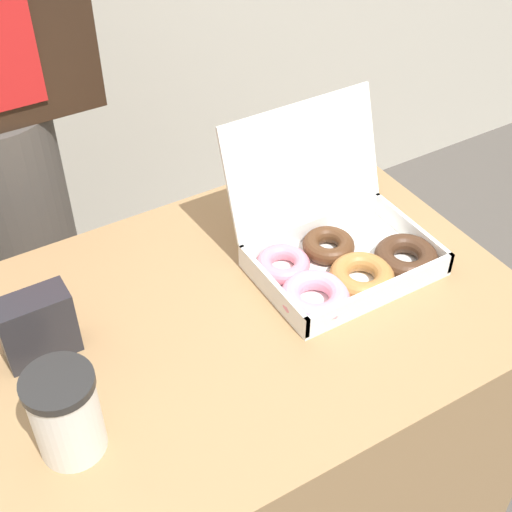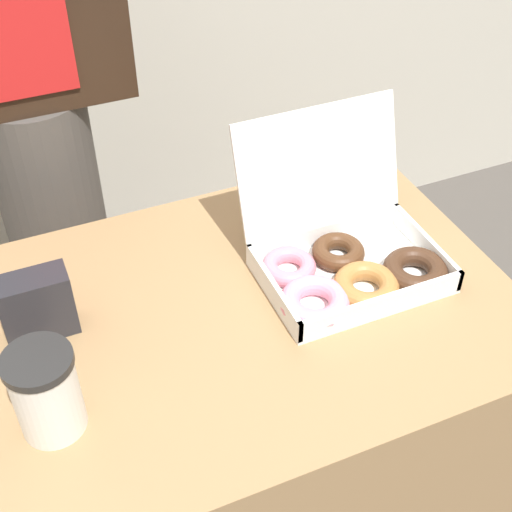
# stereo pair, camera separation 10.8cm
# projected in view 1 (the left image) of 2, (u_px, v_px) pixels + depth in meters

# --- Properties ---
(table) EXTENTS (1.04, 0.63, 0.78)m
(table) POSITION_uv_depth(u_px,v_px,m) (210.00, 466.00, 1.37)
(table) COLOR #99754C
(table) RESTS_ON ground_plane
(donut_box) EXTENTS (0.34, 0.29, 0.24)m
(donut_box) POSITION_uv_depth(u_px,v_px,m) (339.00, 254.00, 1.19)
(donut_box) COLOR white
(donut_box) RESTS_ON table
(coffee_cup) EXTENTS (0.09, 0.09, 0.14)m
(coffee_cup) POSITION_uv_depth(u_px,v_px,m) (66.00, 414.00, 0.91)
(coffee_cup) COLOR silver
(coffee_cup) RESTS_ON table
(napkin_holder) EXTENTS (0.11, 0.05, 0.11)m
(napkin_holder) POSITION_uv_depth(u_px,v_px,m) (37.00, 326.00, 1.04)
(napkin_holder) COLOR #232328
(napkin_holder) RESTS_ON table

